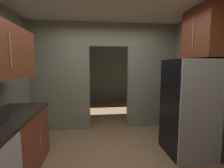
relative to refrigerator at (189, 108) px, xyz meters
The scene contains 7 objects.
ground 1.63m from the refrigerator, behind, with size 20.00×20.00×0.00m, color #93704C.
kitchen_overhead_slab 2.28m from the refrigerator, 169.39° to the left, with size 4.01×7.28×0.06m, color silver.
kitchen_partition 2.05m from the refrigerator, 134.73° to the left, with size 3.61×0.12×2.62m.
adjoining_room_shell 3.96m from the refrigerator, 110.36° to the left, with size 3.61×3.45×2.62m.
refrigerator is the anchor object (origin of this frame).
lower_cabinet_run 2.91m from the refrigerator, 168.79° to the right, with size 0.68×1.87×0.93m.
upper_cabinet_fridgeside 1.34m from the refrigerator, 21.57° to the left, with size 0.36×0.81×0.87m.
Camera 1 is at (-0.31, -2.41, 1.60)m, focal length 26.05 mm.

